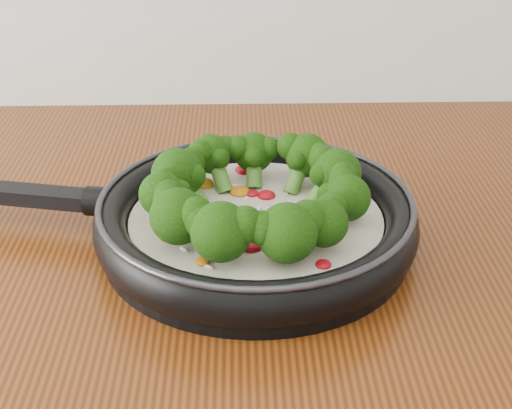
{
  "coord_description": "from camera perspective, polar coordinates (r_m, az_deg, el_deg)",
  "views": [
    {
      "loc": [
        0.13,
        0.37,
        1.32
      ],
      "look_at": [
        0.14,
        1.06,
        0.95
      ],
      "focal_mm": 52.04,
      "sensor_mm": 36.0,
      "label": 1
    }
  ],
  "objects": [
    {
      "name": "skillet",
      "position": [
        0.78,
        -0.28,
        -0.82
      ],
      "size": [
        0.56,
        0.41,
        0.1
      ],
      "color": "black",
      "rests_on": "counter"
    }
  ]
}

